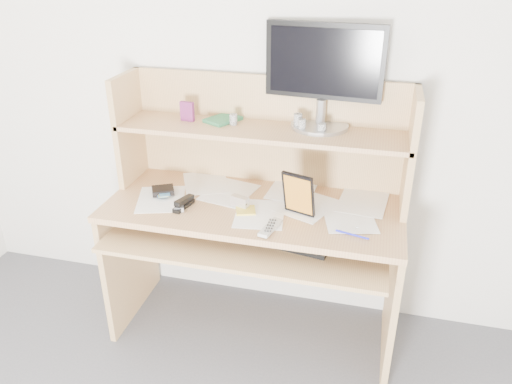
% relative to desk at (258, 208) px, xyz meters
% --- Properties ---
extents(back_wall, '(3.60, 0.04, 2.50)m').
position_rel_desk_xyz_m(back_wall, '(0.00, 0.24, 0.56)').
color(back_wall, silver).
rests_on(back_wall, floor).
extents(desk, '(1.40, 0.70, 1.30)m').
position_rel_desk_xyz_m(desk, '(0.00, 0.00, 0.00)').
color(desk, tan).
rests_on(desk, floor).
extents(paper_clutter, '(1.32, 0.54, 0.01)m').
position_rel_desk_xyz_m(paper_clutter, '(0.00, -0.08, 0.06)').
color(paper_clutter, white).
rests_on(paper_clutter, desk).
extents(keyboard, '(0.50, 0.25, 0.03)m').
position_rel_desk_xyz_m(keyboard, '(0.15, -0.19, -0.03)').
color(keyboard, black).
rests_on(keyboard, desk).
extents(tv_remote, '(0.08, 0.16, 0.02)m').
position_rel_desk_xyz_m(tv_remote, '(0.13, -0.29, 0.07)').
color(tv_remote, '#AFB0AA').
rests_on(tv_remote, paper_clutter).
extents(flip_phone, '(0.07, 0.10, 0.02)m').
position_rel_desk_xyz_m(flip_phone, '(-0.33, -0.20, 0.07)').
color(flip_phone, '#B2B2B4').
rests_on(flip_phone, paper_clutter).
extents(stapler, '(0.06, 0.14, 0.04)m').
position_rel_desk_xyz_m(stapler, '(-0.31, -0.19, 0.08)').
color(stapler, black).
rests_on(stapler, paper_clutter).
extents(wallet, '(0.13, 0.12, 0.03)m').
position_rel_desk_xyz_m(wallet, '(-0.46, -0.08, 0.07)').
color(wallet, black).
rests_on(wallet, paper_clutter).
extents(sticky_note_pad, '(0.11, 0.11, 0.01)m').
position_rel_desk_xyz_m(sticky_note_pad, '(-0.02, -0.15, 0.06)').
color(sticky_note_pad, '#F4EE40').
rests_on(sticky_note_pad, desk).
extents(digital_camera, '(0.09, 0.06, 0.05)m').
position_rel_desk_xyz_m(digital_camera, '(-0.06, -0.12, 0.09)').
color(digital_camera, '#BEBDC0').
rests_on(digital_camera, paper_clutter).
extents(game_case, '(0.15, 0.06, 0.21)m').
position_rel_desk_xyz_m(game_case, '(0.22, -0.13, 0.17)').
color(game_case, black).
rests_on(game_case, paper_clutter).
extents(blue_pen, '(0.14, 0.05, 0.01)m').
position_rel_desk_xyz_m(blue_pen, '(0.47, -0.26, 0.07)').
color(blue_pen, '#191DC0').
rests_on(blue_pen, paper_clutter).
extents(card_box, '(0.07, 0.03, 0.10)m').
position_rel_desk_xyz_m(card_box, '(-0.38, 0.09, 0.43)').
color(card_box, maroon).
rests_on(card_box, desk).
extents(shelf_book, '(0.18, 0.20, 0.02)m').
position_rel_desk_xyz_m(shelf_book, '(-0.21, 0.13, 0.39)').
color(shelf_book, '#348451').
rests_on(shelf_book, desk).
extents(chip_stack_a, '(0.05, 0.05, 0.05)m').
position_rel_desk_xyz_m(chip_stack_a, '(-0.14, 0.09, 0.41)').
color(chip_stack_a, black).
rests_on(chip_stack_a, desk).
extents(chip_stack_b, '(0.05, 0.05, 0.06)m').
position_rel_desk_xyz_m(chip_stack_b, '(0.19, 0.07, 0.42)').
color(chip_stack_b, silver).
rests_on(chip_stack_b, desk).
extents(chip_stack_c, '(0.05, 0.05, 0.05)m').
position_rel_desk_xyz_m(chip_stack_c, '(0.28, 0.07, 0.41)').
color(chip_stack_c, black).
rests_on(chip_stack_c, desk).
extents(chip_stack_d, '(0.05, 0.05, 0.07)m').
position_rel_desk_xyz_m(chip_stack_d, '(0.17, 0.11, 0.42)').
color(chip_stack_d, silver).
rests_on(chip_stack_d, desk).
extents(monitor, '(0.55, 0.27, 0.47)m').
position_rel_desk_xyz_m(monitor, '(0.26, 0.18, 0.64)').
color(monitor, '#A2A2A7').
rests_on(monitor, desk).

